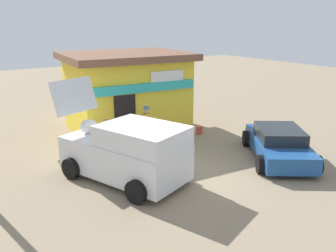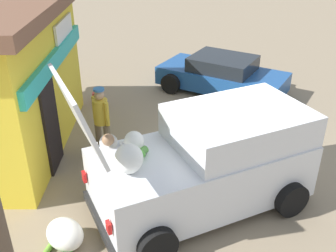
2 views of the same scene
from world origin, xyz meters
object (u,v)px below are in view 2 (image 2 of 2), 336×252
(delivery_van, at_px, (208,161))
(paint_bucket, at_px, (97,98))
(parked_sedan, at_px, (222,75))
(unloaded_banana_pile, at_px, (65,235))
(vendor_standing, at_px, (101,118))
(customer_bending, at_px, (110,155))

(delivery_van, xyz_separation_m, paint_bucket, (4.87, 2.44, -0.77))
(parked_sedan, relative_size, unloaded_banana_pile, 4.43)
(parked_sedan, xyz_separation_m, unloaded_banana_pile, (-6.33, 4.09, -0.33))
(vendor_standing, height_order, unloaded_banana_pile, vendor_standing)
(customer_bending, xyz_separation_m, paint_bucket, (4.45, 0.58, -0.75))
(delivery_van, height_order, vendor_standing, delivery_van)
(parked_sedan, xyz_separation_m, customer_bending, (-4.96, 3.32, 0.36))
(customer_bending, relative_size, paint_bucket, 4.48)
(customer_bending, xyz_separation_m, unloaded_banana_pile, (-1.37, 0.77, -0.69))
(unloaded_banana_pile, bearing_deg, vendor_standing, -10.21)
(unloaded_banana_pile, bearing_deg, customer_bending, -29.46)
(parked_sedan, bearing_deg, delivery_van, 164.73)
(delivery_van, distance_m, vendor_standing, 2.87)
(parked_sedan, height_order, unloaded_banana_pile, parked_sedan)
(vendor_standing, bearing_deg, paint_bucket, 6.58)
(paint_bucket, bearing_deg, parked_sedan, -82.58)
(parked_sedan, height_order, vendor_standing, vendor_standing)
(delivery_van, relative_size, parked_sedan, 1.14)
(vendor_standing, distance_m, paint_bucket, 3.04)
(parked_sedan, bearing_deg, customer_bending, 146.20)
(customer_bending, bearing_deg, unloaded_banana_pile, 150.54)
(parked_sedan, bearing_deg, unloaded_banana_pile, 147.10)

